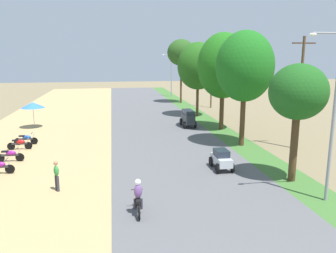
# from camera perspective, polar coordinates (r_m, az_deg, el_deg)

# --- Properties ---
(parked_motorbike_fifth) EXTENTS (1.80, 0.54, 0.94)m
(parked_motorbike_fifth) POSITION_cam_1_polar(r_m,az_deg,el_deg) (24.76, -25.07, -4.31)
(parked_motorbike_fifth) COLOR black
(parked_motorbike_fifth) RESTS_ON dirt_shoulder
(parked_motorbike_sixth) EXTENTS (1.80, 0.54, 0.94)m
(parked_motorbike_sixth) POSITION_cam_1_polar(r_m,az_deg,el_deg) (27.64, -23.70, -2.59)
(parked_motorbike_sixth) COLOR black
(parked_motorbike_sixth) RESTS_ON dirt_shoulder
(parked_motorbike_seventh) EXTENTS (1.80, 0.54, 0.94)m
(parked_motorbike_seventh) POSITION_cam_1_polar(r_m,az_deg,el_deg) (28.97, -22.81, -1.89)
(parked_motorbike_seventh) COLOR black
(parked_motorbike_seventh) RESTS_ON dirt_shoulder
(vendor_umbrella) EXTENTS (2.20, 2.20, 2.52)m
(vendor_umbrella) POSITION_cam_1_polar(r_m,az_deg,el_deg) (35.20, -21.85, 3.38)
(vendor_umbrella) COLOR #99999E
(vendor_umbrella) RESTS_ON dirt_shoulder
(pedestrian_on_shoulder) EXTENTS (0.40, 0.43, 1.62)m
(pedestrian_on_shoulder) POSITION_cam_1_polar(r_m,az_deg,el_deg) (18.53, -18.29, -7.67)
(pedestrian_on_shoulder) COLOR #33333D
(pedestrian_on_shoulder) RESTS_ON dirt_shoulder
(median_tree_nearest) EXTENTS (3.11, 3.11, 6.53)m
(median_tree_nearest) POSITION_cam_1_polar(r_m,az_deg,el_deg) (19.47, 21.10, 5.28)
(median_tree_nearest) COLOR #4C351E
(median_tree_nearest) RESTS_ON median_strip
(median_tree_second) EXTENTS (4.37, 4.37, 8.79)m
(median_tree_second) POSITION_cam_1_polar(r_m,az_deg,el_deg) (26.40, 12.83, 9.80)
(median_tree_second) COLOR #4C351E
(median_tree_second) RESTS_ON median_strip
(median_tree_third) EXTENTS (4.76, 4.76, 9.04)m
(median_tree_third) POSITION_cam_1_polar(r_m,az_deg,el_deg) (32.11, 9.28, 10.06)
(median_tree_third) COLOR #4C351E
(median_tree_third) RESTS_ON median_strip
(median_tree_fourth) EXTENTS (4.69, 4.69, 8.46)m
(median_tree_fourth) POSITION_cam_1_polar(r_m,az_deg,el_deg) (39.12, 5.08, 10.12)
(median_tree_fourth) COLOR #4C351E
(median_tree_fourth) RESTS_ON median_strip
(median_tree_fifth) EXTENTS (4.07, 4.07, 9.29)m
(median_tree_fifth) POSITION_cam_1_polar(r_m,az_deg,el_deg) (50.29, 2.25, 12.33)
(median_tree_fifth) COLOR #4C351E
(median_tree_fifth) RESTS_ON median_strip
(streetlamp_near) EXTENTS (3.16, 0.20, 8.03)m
(streetlamp_near) POSITION_cam_1_polar(r_m,az_deg,el_deg) (17.36, 26.32, 3.03)
(streetlamp_near) COLOR gray
(streetlamp_near) RESTS_ON median_strip
(streetlamp_mid) EXTENTS (3.16, 0.20, 7.29)m
(streetlamp_mid) POSITION_cam_1_polar(r_m,az_deg,el_deg) (58.51, 0.57, 9.21)
(streetlamp_mid) COLOR gray
(streetlamp_mid) RESTS_ON median_strip
(utility_pole_near) EXTENTS (1.80, 0.20, 8.36)m
(utility_pole_near) POSITION_cam_1_polar(r_m,az_deg,el_deg) (26.99, 21.39, 5.51)
(utility_pole_near) COLOR brown
(utility_pole_near) RESTS_ON ground
(utility_pole_far) EXTENTS (1.80, 0.20, 8.13)m
(utility_pole_far) POSITION_cam_1_polar(r_m,az_deg,el_deg) (46.35, 7.36, 8.38)
(utility_pole_far) COLOR brown
(utility_pole_far) RESTS_ON ground
(car_hatchback_silver) EXTENTS (1.04, 2.00, 1.23)m
(car_hatchback_silver) POSITION_cam_1_polar(r_m,az_deg,el_deg) (21.18, 8.99, -5.38)
(car_hatchback_silver) COLOR #B7BCC1
(car_hatchback_silver) RESTS_ON road_strip
(car_van_charcoal) EXTENTS (1.19, 2.41, 1.67)m
(car_van_charcoal) POSITION_cam_1_polar(r_m,az_deg,el_deg) (33.43, 3.38, 1.57)
(car_van_charcoal) COLOR #282D33
(car_van_charcoal) RESTS_ON road_strip
(motorbike_ahead_second) EXTENTS (0.54, 1.80, 1.66)m
(motorbike_ahead_second) POSITION_cam_1_polar(r_m,az_deg,el_deg) (15.25, -5.09, -11.81)
(motorbike_ahead_second) COLOR black
(motorbike_ahead_second) RESTS_ON road_strip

